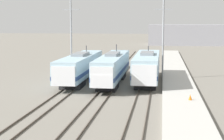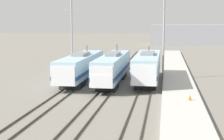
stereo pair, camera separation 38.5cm
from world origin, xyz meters
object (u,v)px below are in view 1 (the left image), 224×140
locomotive_center (112,68)px  catenary_tower_right (163,37)px  locomotive_far_left (80,67)px  locomotive_far_right (147,67)px  traffic_cone (190,97)px  catenary_tower_left (71,37)px

locomotive_center → catenary_tower_right: 9.17m
locomotive_far_left → locomotive_far_right: locomotive_far_right is taller
locomotive_far_left → locomotive_center: locomotive_center is taller
locomotive_center → traffic_cone: locomotive_center is taller
traffic_cone → catenary_tower_left: bearing=135.3°
locomotive_far_right → catenary_tower_right: catenary_tower_right is taller
locomotive_far_left → catenary_tower_right: bearing=21.8°
locomotive_center → catenary_tower_right: catenary_tower_right is taller
locomotive_center → catenary_tower_left: (-6.71, 5.10, 3.86)m
catenary_tower_right → traffic_cone: (2.78, -15.89, -5.30)m
catenary_tower_left → traffic_cone: (16.06, -15.89, -5.30)m
locomotive_far_right → catenary_tower_left: bearing=161.2°
locomotive_center → locomotive_far_right: bearing=15.9°
locomotive_far_left → traffic_cone: size_ratio=30.80×
catenary_tower_right → catenary_tower_left: bearing=180.0°
locomotive_far_right → catenary_tower_left: size_ratio=1.50×
locomotive_center → traffic_cone: bearing=-49.1°
locomotive_far_left → traffic_cone: (13.85, -11.46, -1.37)m
locomotive_far_left → locomotive_far_right: 9.02m
locomotive_far_right → catenary_tower_left: 12.45m
locomotive_far_left → locomotive_center: bearing=-8.5°
traffic_cone → locomotive_far_left: bearing=140.4°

